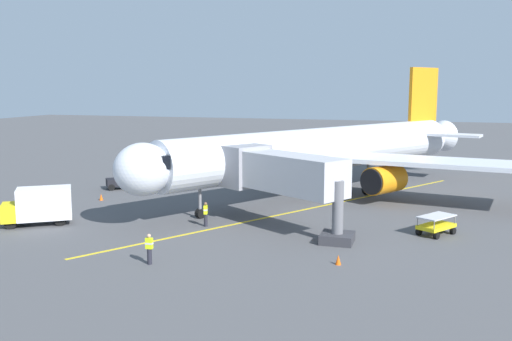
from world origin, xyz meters
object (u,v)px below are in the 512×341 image
airplane (326,150)px  box_truck_near_nose (38,206)px  safety_cone_nose_left (338,260)px  jet_bridge (275,173)px  tug_starboard_side (120,181)px  ground_crew_marshaller (149,249)px  baggage_cart_portside (436,225)px  safety_cone_nose_right (101,197)px  ground_crew_wing_walker (206,214)px

airplane → box_truck_near_nose: airplane is taller
box_truck_near_nose → safety_cone_nose_left: (-21.45, 2.72, -1.11)m
airplane → jet_bridge: size_ratio=3.37×
airplane → tug_starboard_side: size_ratio=13.22×
tug_starboard_side → safety_cone_nose_left: (-23.30, 16.72, -0.43)m
ground_crew_marshaller → baggage_cart_portside: ground_crew_marshaller is taller
box_truck_near_nose → baggage_cart_portside: box_truck_near_nose is taller
jet_bridge → safety_cone_nose_right: bearing=-14.5°
tug_starboard_side → ground_crew_wing_walker: bearing=140.3°
safety_cone_nose_left → safety_cone_nose_right: same height
baggage_cart_portside → safety_cone_nose_left: bearing=57.8°
safety_cone_nose_left → safety_cone_nose_right: bearing=-27.6°
baggage_cart_portside → box_truck_near_nose: bearing=11.6°
ground_crew_marshaller → safety_cone_nose_right: (12.14, -14.47, -0.61)m
box_truck_near_nose → ground_crew_wing_walker: bearing=-165.0°
safety_cone_nose_left → safety_cone_nose_right: (22.02, -11.51, 0.00)m
airplane → box_truck_near_nose: size_ratio=7.39×
ground_crew_marshaller → jet_bridge: bearing=-113.0°
airplane → box_truck_near_nose: bearing=44.6°
ground_crew_marshaller → box_truck_near_nose: size_ratio=0.35×
ground_crew_marshaller → box_truck_near_nose: (11.56, -5.68, 0.50)m
baggage_cart_portside → safety_cone_nose_right: bearing=-7.0°
ground_crew_marshaller → tug_starboard_side: 23.82m
jet_bridge → safety_cone_nose_right: jet_bridge is taller
jet_bridge → safety_cone_nose_right: 17.36m
ground_crew_wing_walker → baggage_cart_portside: (-15.26, -2.41, -0.23)m
airplane → tug_starboard_side: (19.04, 2.96, -3.30)m
jet_bridge → tug_starboard_side: jet_bridge is taller
ground_crew_marshaller → safety_cone_nose_right: ground_crew_marshaller is taller
jet_bridge → baggage_cart_portside: bearing=-175.1°
ground_crew_wing_walker → safety_cone_nose_left: bearing=150.4°
box_truck_near_nose → tug_starboard_side: (1.85, -14.00, -0.68)m
airplane → jet_bridge: (1.29, 12.43, -0.24)m
box_truck_near_nose → safety_cone_nose_right: 8.88m
tug_starboard_side → baggage_cart_portside: bearing=163.3°
ground_crew_wing_walker → tug_starboard_side: (13.19, -10.96, -0.18)m
ground_crew_marshaller → ground_crew_wing_walker: same height
jet_bridge → ground_crew_marshaller: (4.34, 10.21, -2.88)m
airplane → safety_cone_nose_right: bearing=24.7°
ground_crew_marshaller → safety_cone_nose_left: ground_crew_marshaller is taller
baggage_cart_portside → safety_cone_nose_left: (5.15, 8.17, -0.38)m
box_truck_near_nose → baggage_cart_portside: bearing=-168.4°
safety_cone_nose_left → ground_crew_wing_walker: bearing=-29.6°
safety_cone_nose_left → baggage_cart_portside: bearing=-122.2°
ground_crew_marshaller → safety_cone_nose_left: bearing=-163.3°
box_truck_near_nose → tug_starboard_side: box_truck_near_nose is taller
tug_starboard_side → safety_cone_nose_right: (-1.28, 5.21, -0.43)m
safety_cone_nose_right → ground_crew_wing_walker: bearing=154.2°
jet_bridge → box_truck_near_nose: (15.89, 4.54, -2.38)m
box_truck_near_nose → safety_cone_nose_left: 21.65m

